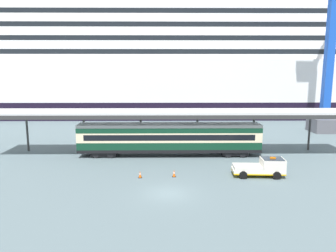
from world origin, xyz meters
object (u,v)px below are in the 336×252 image
train_carriage (169,138)px  traffic_cone_mid (174,173)px  service_truck (263,167)px  traffic_cone_near (140,174)px  quay_bollard (273,163)px  dockside_crane (334,32)px  cruise_ship (124,63)px

train_carriage → traffic_cone_mid: bearing=-87.6°
service_truck → traffic_cone_mid: service_truck is taller
train_carriage → traffic_cone_near: train_carriage is taller
service_truck → traffic_cone_near: 12.63m
traffic_cone_mid → quay_bollard: bearing=16.2°
train_carriage → traffic_cone_near: 9.35m
service_truck → traffic_cone_mid: bearing=-179.1°
service_truck → traffic_cone_near: bearing=-178.2°
dockside_crane → service_truck: bearing=-127.4°
service_truck → quay_bollard: bearing=56.8°
dockside_crane → quay_bollard: size_ratio=59.18×
dockside_crane → quay_bollard: (-16.36, -20.93, -16.48)m
traffic_cone_mid → quay_bollard: size_ratio=0.76×
quay_bollard → traffic_cone_mid: bearing=-163.8°
service_truck → dockside_crane: 34.23m
traffic_cone_mid → dockside_crane: size_ratio=0.01×
train_carriage → quay_bollard: (11.53, -5.11, -1.79)m
cruise_ship → traffic_cone_mid: bearing=-77.8°
traffic_cone_near → traffic_cone_mid: size_ratio=0.96×
train_carriage → quay_bollard: 12.74m
dockside_crane → quay_bollard: bearing=-128.0°
cruise_ship → train_carriage: cruise_ship is taller
service_truck → cruise_ship: bearing=111.4°
dockside_crane → traffic_cone_mid: bearing=-138.7°
service_truck → traffic_cone_mid: 9.18m
cruise_ship → traffic_cone_mid: 54.89m
dockside_crane → train_carriage: bearing=-150.4°
cruise_ship → traffic_cone_near: (7.88, -52.57, -12.12)m
quay_bollard → service_truck: bearing=-123.2°
dockside_crane → quay_bollard: dockside_crane is taller
train_carriage → service_truck: size_ratio=4.31×
train_carriage → dockside_crane: bearing=29.6°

